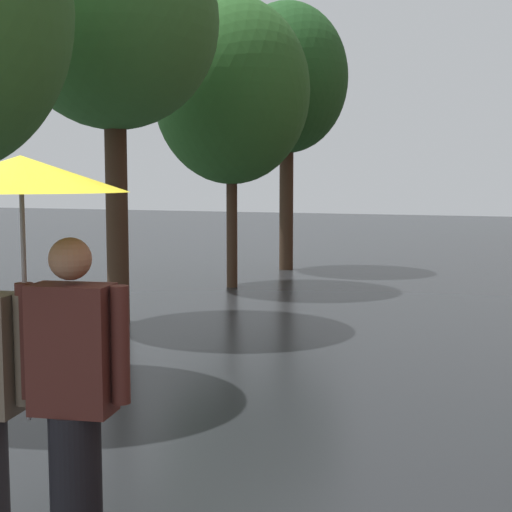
# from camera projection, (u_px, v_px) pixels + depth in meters

# --- Properties ---
(street_tree_1) EXTENTS (2.88, 2.88, 5.63)m
(street_tree_1) POSITION_uv_depth(u_px,v_px,m) (113.00, 23.00, 10.05)
(street_tree_1) COLOR #473323
(street_tree_1) RESTS_ON ground
(street_tree_2) EXTENTS (2.88, 2.88, 5.33)m
(street_tree_2) POSITION_uv_depth(u_px,v_px,m) (231.00, 91.00, 13.56)
(street_tree_2) COLOR #473323
(street_tree_2) RESTS_ON ground
(street_tree_3) EXTENTS (2.68, 2.68, 5.87)m
(street_tree_3) POSITION_uv_depth(u_px,v_px,m) (287.00, 79.00, 16.26)
(street_tree_3) COLOR #473323
(street_tree_3) RESTS_ON ground
(couple_under_umbrella) EXTENTS (1.08, 1.05, 2.13)m
(couple_under_umbrella) POSITION_uv_depth(u_px,v_px,m) (25.00, 308.00, 3.68)
(couple_under_umbrella) COLOR #2D2D33
(couple_under_umbrella) RESTS_ON ground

